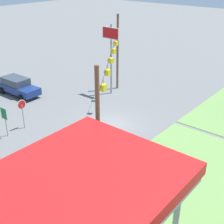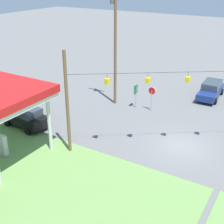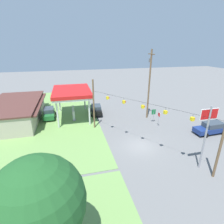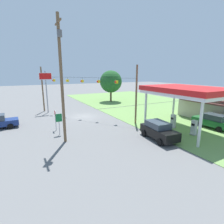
% 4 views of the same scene
% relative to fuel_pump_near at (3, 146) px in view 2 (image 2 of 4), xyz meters
% --- Properties ---
extents(ground_plane, '(160.00, 160.00, 0.00)m').
position_rel_fuel_pump_near_xyz_m(ground_plane, '(-10.86, -8.10, -0.81)').
color(ground_plane, slate).
extents(fuel_pump_near, '(0.71, 0.56, 1.71)m').
position_rel_fuel_pump_near_xyz_m(fuel_pump_near, '(0.00, 0.00, 0.00)').
color(fuel_pump_near, gray).
rests_on(fuel_pump_near, ground).
extents(car_at_pumps_front, '(4.53, 2.39, 1.85)m').
position_rel_fuel_pump_near_xyz_m(car_at_pumps_front, '(2.08, -4.33, 0.14)').
color(car_at_pumps_front, black).
rests_on(car_at_pumps_front, ground).
extents(car_on_crossroad, '(2.22, 5.21, 1.77)m').
position_rel_fuel_pump_near_xyz_m(car_on_crossroad, '(-9.98, -19.94, 0.10)').
color(car_on_crossroad, navy).
rests_on(car_on_crossroad, ground).
extents(stop_sign_roadside, '(0.80, 0.08, 2.50)m').
position_rel_fuel_pump_near_xyz_m(stop_sign_roadside, '(-5.91, -13.30, 1.00)').
color(stop_sign_roadside, '#99999E').
rests_on(stop_sign_roadside, ground).
extents(route_sign, '(0.10, 0.70, 2.40)m').
position_rel_fuel_pump_near_xyz_m(route_sign, '(-4.21, -13.22, 0.90)').
color(route_sign, gray).
rests_on(route_sign, ground).
extents(utility_pole_main, '(2.20, 0.44, 11.99)m').
position_rel_fuel_pump_near_xyz_m(utility_pole_main, '(-1.82, -13.16, 5.83)').
color(utility_pole_main, brown).
rests_on(utility_pole_main, ground).
extents(signal_span_gantry, '(14.43, 10.24, 7.84)m').
position_rel_fuel_pump_near_xyz_m(signal_span_gantry, '(-10.86, -8.12, 3.55)').
color(signal_span_gantry, brown).
rests_on(signal_span_gantry, ground).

